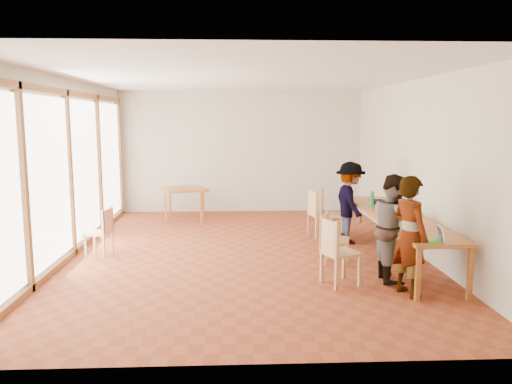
# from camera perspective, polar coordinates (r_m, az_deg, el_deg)

# --- Properties ---
(ground) EXTENTS (8.00, 8.00, 0.00)m
(ground) POSITION_cam_1_polar(r_m,az_deg,el_deg) (8.78, -1.28, -6.97)
(ground) COLOR #964224
(ground) RESTS_ON ground
(wall_back) EXTENTS (6.00, 0.10, 3.00)m
(wall_back) POSITION_cam_1_polar(r_m,az_deg,el_deg) (12.50, -1.72, 4.59)
(wall_back) COLOR beige
(wall_back) RESTS_ON ground
(wall_front) EXTENTS (6.00, 0.10, 3.00)m
(wall_front) POSITION_cam_1_polar(r_m,az_deg,el_deg) (4.55, -0.19, -2.07)
(wall_front) COLOR beige
(wall_front) RESTS_ON ground
(wall_right) EXTENTS (0.10, 8.00, 3.00)m
(wall_right) POSITION_cam_1_polar(r_m,az_deg,el_deg) (9.08, 17.99, 2.76)
(wall_right) COLOR beige
(wall_right) RESTS_ON ground
(window_wall) EXTENTS (0.10, 8.00, 3.00)m
(window_wall) POSITION_cam_1_polar(r_m,az_deg,el_deg) (8.95, -20.65, 2.55)
(window_wall) COLOR white
(window_wall) RESTS_ON ground
(ceiling) EXTENTS (6.00, 8.00, 0.04)m
(ceiling) POSITION_cam_1_polar(r_m,az_deg,el_deg) (8.50, -1.35, 13.07)
(ceiling) COLOR white
(ceiling) RESTS_ON wall_back
(communal_table) EXTENTS (0.80, 4.00, 0.75)m
(communal_table) POSITION_cam_1_polar(r_m,az_deg,el_deg) (8.58, 15.74, -2.84)
(communal_table) COLOR #A46824
(communal_table) RESTS_ON ground
(side_table) EXTENTS (0.90, 0.90, 0.75)m
(side_table) POSITION_cam_1_polar(r_m,az_deg,el_deg) (11.55, -8.14, 0.06)
(side_table) COLOR #A46824
(side_table) RESTS_ON ground
(chair_near) EXTENTS (0.58, 0.58, 0.51)m
(chair_near) POSITION_cam_1_polar(r_m,az_deg,el_deg) (7.07, 9.00, -5.98)
(chair_near) COLOR tan
(chair_near) RESTS_ON ground
(chair_mid) EXTENTS (0.49, 0.49, 0.44)m
(chair_mid) POSITION_cam_1_polar(r_m,az_deg,el_deg) (8.17, 8.62, -4.54)
(chair_mid) COLOR tan
(chair_mid) RESTS_ON ground
(chair_far) EXTENTS (0.53, 0.53, 0.49)m
(chair_far) POSITION_cam_1_polar(r_m,az_deg,el_deg) (9.93, 6.98, -1.87)
(chair_far) COLOR tan
(chair_far) RESTS_ON ground
(chair_empty) EXTENTS (0.56, 0.56, 0.53)m
(chair_empty) POSITION_cam_1_polar(r_m,az_deg,el_deg) (9.83, 8.09, -1.75)
(chair_empty) COLOR tan
(chair_empty) RESTS_ON ground
(chair_spare) EXTENTS (0.45, 0.45, 0.44)m
(chair_spare) POSITION_cam_1_polar(r_m,az_deg,el_deg) (8.88, -17.08, -3.83)
(chair_spare) COLOR tan
(chair_spare) RESTS_ON ground
(person_near) EXTENTS (0.57, 0.68, 1.60)m
(person_near) POSITION_cam_1_polar(r_m,az_deg,el_deg) (6.86, 17.16, -4.83)
(person_near) COLOR gray
(person_near) RESTS_ON ground
(person_mid) EXTENTS (0.61, 0.77, 1.55)m
(person_mid) POSITION_cam_1_polar(r_m,az_deg,el_deg) (7.45, 15.46, -3.94)
(person_mid) COLOR gray
(person_mid) RESTS_ON ground
(person_far) EXTENTS (0.67, 1.05, 1.54)m
(person_far) POSITION_cam_1_polar(r_m,az_deg,el_deg) (9.48, 10.69, -1.21)
(person_far) COLOR gray
(person_far) RESTS_ON ground
(laptop_near) EXTENTS (0.25, 0.28, 0.21)m
(laptop_near) POSITION_cam_1_polar(r_m,az_deg,el_deg) (6.88, 20.02, -4.87)
(laptop_near) COLOR #52CE28
(laptop_near) RESTS_ON communal_table
(laptop_mid) EXTENTS (0.25, 0.27, 0.20)m
(laptop_mid) POSITION_cam_1_polar(r_m,az_deg,el_deg) (8.31, 16.86, -2.52)
(laptop_mid) COLOR #52CE28
(laptop_mid) RESTS_ON communal_table
(laptop_far) EXTENTS (0.24, 0.27, 0.21)m
(laptop_far) POSITION_cam_1_polar(r_m,az_deg,el_deg) (9.08, 15.65, -1.55)
(laptop_far) COLOR #52CE28
(laptop_far) RESTS_ON communal_table
(yellow_mug) EXTENTS (0.12, 0.12, 0.09)m
(yellow_mug) POSITION_cam_1_polar(r_m,az_deg,el_deg) (9.90, 14.89, -0.78)
(yellow_mug) COLOR orange
(yellow_mug) RESTS_ON communal_table
(green_bottle) EXTENTS (0.07, 0.07, 0.28)m
(green_bottle) POSITION_cam_1_polar(r_m,az_deg,el_deg) (9.22, 13.12, -0.79)
(green_bottle) COLOR #1A7F3D
(green_bottle) RESTS_ON communal_table
(clear_glass) EXTENTS (0.07, 0.07, 0.09)m
(clear_glass) POSITION_cam_1_polar(r_m,az_deg,el_deg) (6.87, 20.20, -5.01)
(clear_glass) COLOR silver
(clear_glass) RESTS_ON communal_table
(condiment_cup) EXTENTS (0.08, 0.08, 0.06)m
(condiment_cup) POSITION_cam_1_polar(r_m,az_deg,el_deg) (8.17, 16.66, -2.87)
(condiment_cup) COLOR white
(condiment_cup) RESTS_ON communal_table
(pink_phone) EXTENTS (0.05, 0.10, 0.01)m
(pink_phone) POSITION_cam_1_polar(r_m,az_deg,el_deg) (10.06, 12.74, -0.79)
(pink_phone) COLOR #D22F87
(pink_phone) RESTS_ON communal_table
(black_pouch) EXTENTS (0.16, 0.26, 0.09)m
(black_pouch) POSITION_cam_1_polar(r_m,az_deg,el_deg) (9.47, 13.96, -1.17)
(black_pouch) COLOR black
(black_pouch) RESTS_ON communal_table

